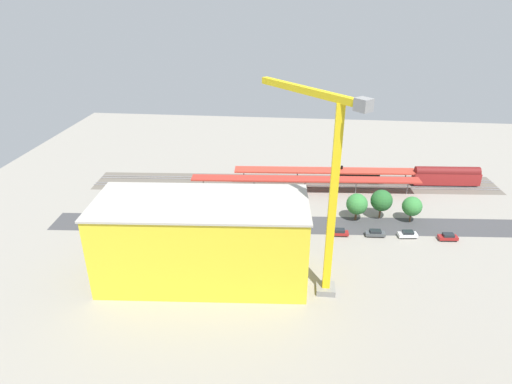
% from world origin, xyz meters
% --- Properties ---
extents(ground_plane, '(193.21, 193.21, 0.00)m').
position_xyz_m(ground_plane, '(0.00, 0.00, 0.00)').
color(ground_plane, gray).
rests_on(ground_plane, ground).
extents(rail_bed, '(121.37, 21.31, 0.01)m').
position_xyz_m(rail_bed, '(0.00, -23.35, 0.00)').
color(rail_bed, '#665E54').
rests_on(rail_bed, ground).
extents(street_asphalt, '(121.09, 17.12, 0.01)m').
position_xyz_m(street_asphalt, '(0.00, 2.57, 0.00)').
color(street_asphalt, '#424244').
rests_on(street_asphalt, ground).
extents(track_rails, '(120.49, 14.90, 0.12)m').
position_xyz_m(track_rails, '(0.00, -23.35, 0.18)').
color(track_rails, '#9E9EA8').
rests_on(track_rails, ground).
extents(platform_canopy_near, '(65.21, 8.40, 4.52)m').
position_xyz_m(platform_canopy_near, '(-2.98, -16.73, 4.26)').
color(platform_canopy_near, '#B73328').
rests_on(platform_canopy_near, ground).
extents(platform_canopy_far, '(54.32, 8.19, 4.24)m').
position_xyz_m(platform_canopy_far, '(-8.83, -24.50, 3.97)').
color(platform_canopy_far, '#C63D2D').
rests_on(platform_canopy_far, ground).
extents(locomotive, '(14.43, 3.80, 5.24)m').
position_xyz_m(locomotive, '(-19.58, -25.95, 1.88)').
color(locomotive, black).
rests_on(locomotive, ground).
extents(passenger_coach, '(19.62, 4.37, 6.02)m').
position_xyz_m(passenger_coach, '(-44.84, -25.95, 3.15)').
color(passenger_coach, black).
rests_on(passenger_coach, ground).
extents(parked_car_0, '(4.51, 2.16, 1.70)m').
position_xyz_m(parked_car_0, '(-36.39, 6.23, 0.75)').
color(parked_car_0, black).
rests_on(parked_car_0, ground).
extents(parked_car_1, '(4.59, 2.26, 1.69)m').
position_xyz_m(parked_car_1, '(-27.25, 5.91, 0.75)').
color(parked_car_1, black).
rests_on(parked_car_1, ground).
extents(parked_car_2, '(4.73, 1.98, 1.65)m').
position_xyz_m(parked_car_2, '(-19.66, 6.12, 0.73)').
color(parked_car_2, black).
rests_on(parked_car_2, ground).
extents(parked_car_3, '(4.31, 1.87, 1.70)m').
position_xyz_m(parked_car_3, '(-11.22, 6.60, 0.74)').
color(parked_car_3, black).
rests_on(parked_car_3, ground).
extents(construction_building, '(41.46, 19.14, 16.74)m').
position_xyz_m(construction_building, '(17.49, 25.81, 8.37)').
color(construction_building, yellow).
rests_on(construction_building, ground).
extents(construction_roof_slab, '(42.10, 19.78, 0.40)m').
position_xyz_m(construction_roof_slab, '(17.49, 25.81, 16.94)').
color(construction_roof_slab, '#B7B2A8').
rests_on(construction_roof_slab, construction_building).
extents(tower_crane, '(18.50, 20.06, 38.67)m').
position_xyz_m(tower_crane, '(-5.72, 26.97, 22.65)').
color(tower_crane, gray).
rests_on(tower_crane, ground).
extents(box_truck_0, '(8.91, 2.57, 3.54)m').
position_xyz_m(box_truck_0, '(10.32, 12.44, 1.72)').
color(box_truck_0, black).
rests_on(box_truck_0, ground).
extents(box_truck_1, '(9.13, 2.67, 3.31)m').
position_xyz_m(box_truck_1, '(18.37, 12.75, 1.62)').
color(box_truck_1, black).
rests_on(box_truck_1, ground).
extents(street_tree_0, '(5.79, 5.79, 7.58)m').
position_xyz_m(street_tree_0, '(32.97, -1.54, 4.67)').
color(street_tree_0, brown).
rests_on(street_tree_0, ground).
extents(street_tree_1, '(4.91, 4.91, 6.79)m').
position_xyz_m(street_tree_1, '(-29.49, -2.08, 4.32)').
color(street_tree_1, brown).
rests_on(street_tree_1, ground).
extents(street_tree_2, '(5.63, 5.63, 7.61)m').
position_xyz_m(street_tree_2, '(9.71, -2.53, 4.78)').
color(street_tree_2, brown).
rests_on(street_tree_2, ground).
extents(street_tree_3, '(5.36, 5.36, 7.16)m').
position_xyz_m(street_tree_3, '(-15.88, -1.69, 4.47)').
color(street_tree_3, brown).
rests_on(street_tree_3, ground).
extents(street_tree_4, '(5.49, 5.49, 7.73)m').
position_xyz_m(street_tree_4, '(-22.13, -3.32, 4.97)').
color(street_tree_4, brown).
rests_on(street_tree_4, ground).
extents(street_tree_5, '(4.51, 4.51, 7.29)m').
position_xyz_m(street_tree_5, '(39.52, -2.85, 5.00)').
color(street_tree_5, brown).
rests_on(street_tree_5, ground).
extents(traffic_light, '(0.50, 0.36, 6.99)m').
position_xyz_m(traffic_light, '(27.75, 7.21, 4.59)').
color(traffic_light, '#333333').
rests_on(traffic_light, ground).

